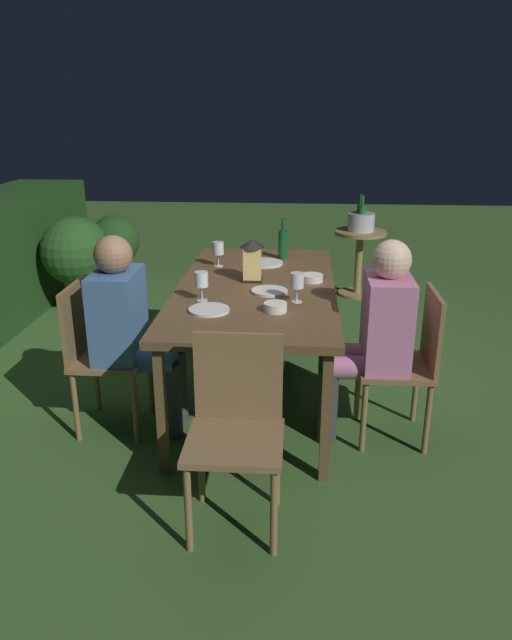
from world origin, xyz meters
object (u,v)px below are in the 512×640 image
at_px(chair_side_left_a, 408,359).
at_px(wine_glass_b, 218,249).
at_px(lantern_centerpiece, 253,258).
at_px(plate_a, 264,263).
at_px(side_table, 359,253).
at_px(potted_plant_corner, 115,247).
at_px(person_in_blue, 130,326).
at_px(chair_side_right_a, 99,350).
at_px(dining_table, 256,293).
at_px(plate_c, 269,291).
at_px(wine_glass_c, 297,282).
at_px(bowl_bread, 312,278).
at_px(plate_b, 209,310).
at_px(wine_glass_a, 201,281).
at_px(green_bottle_on_table, 283,244).
at_px(person_in_pink, 374,332).
at_px(potted_plant_by_hedge, 76,254).
at_px(bowl_olives, 275,307).
at_px(ice_bucket, 361,220).
at_px(chair_head_near, 236,424).

height_order(chair_side_left_a, wine_glass_b, wine_glass_b).
xyz_separation_m(lantern_centerpiece, plate_a, (0.41, -0.05, -0.14)).
bearing_deg(side_table, potted_plant_corner, 90.01).
bearing_deg(person_in_blue, chair_side_right_a, 90.00).
bearing_deg(dining_table, plate_c, -147.00).
height_order(wine_glass_c, potted_plant_corner, wine_glass_c).
bearing_deg(bowl_bread, plate_b, 137.65).
bearing_deg(plate_b, wine_glass_a, 20.53).
xyz_separation_m(green_bottle_on_table, side_table, (1.60, -0.71, -0.44)).
height_order(dining_table, person_in_pink, person_in_pink).
height_order(person_in_blue, wine_glass_c, person_in_blue).
relative_size(person_in_blue, wine_glass_c, 6.80).
relative_size(bowl_bread, potted_plant_by_hedge, 0.16).
height_order(green_bottle_on_table, wine_glass_c, green_bottle_on_table).
bearing_deg(person_in_blue, plate_a, -36.41).
xyz_separation_m(chair_side_left_a, bowl_bread, (0.54, 0.53, 0.30)).
distance_m(lantern_centerpiece, green_bottle_on_table, 0.61).
distance_m(person_in_pink, bowl_olives, 0.56).
relative_size(plate_c, ice_bucket, 0.62).
bearing_deg(plate_b, person_in_blue, 81.44).
relative_size(wine_glass_c, ice_bucket, 0.49).
bearing_deg(plate_a, chair_head_near, 179.30).
height_order(wine_glass_c, plate_c, wine_glass_c).
bearing_deg(chair_side_right_a, plate_c, -73.03).
distance_m(chair_side_right_a, ice_bucket, 3.22).
bearing_deg(green_bottle_on_table, potted_plant_corner, 47.33).
bearing_deg(wine_glass_b, side_table, -31.71).
bearing_deg(lantern_centerpiece, side_table, -22.00).
bearing_deg(dining_table, wine_glass_a, 138.99).
relative_size(plate_a, bowl_bread, 1.82).
bearing_deg(bowl_olives, lantern_centerpiece, 16.18).
bearing_deg(chair_head_near, potted_plant_corner, 24.54).
xyz_separation_m(bowl_olives, potted_plant_corner, (2.76, 1.73, -0.34)).
height_order(chair_head_near, side_table, chair_head_near).
height_order(dining_table, person_in_blue, person_in_blue).
bearing_deg(plate_a, wine_glass_c, -164.37).
xyz_separation_m(bowl_bread, side_table, (2.17, -0.51, -0.36)).
height_order(lantern_centerpiece, side_table, lantern_centerpiece).
distance_m(plate_b, bowl_olives, 0.36).
bearing_deg(lantern_centerpiece, green_bottle_on_table, -16.56).
bearing_deg(side_table, wine_glass_c, 166.96).
relative_size(person_in_blue, bowl_bread, 8.14).
bearing_deg(ice_bucket, bowl_bread, 166.78).
xyz_separation_m(dining_table, potted_plant_by_hedge, (1.55, 1.72, -0.16)).
height_order(plate_b, side_table, plate_b).
bearing_deg(chair_side_right_a, side_table, -32.45).
xyz_separation_m(chair_side_left_a, wine_glass_a, (0.11, 1.15, 0.39)).
height_order(wine_glass_c, plate_a, wine_glass_c).
distance_m(plate_c, potted_plant_by_hedge, 2.49).
xyz_separation_m(wine_glass_b, plate_b, (-0.93, -0.07, -0.11)).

